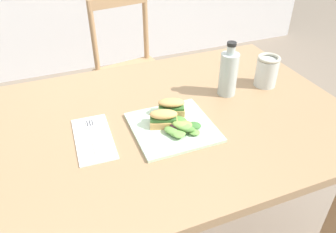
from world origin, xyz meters
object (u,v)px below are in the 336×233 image
plate_lunch (173,127)px  sandwich_half_back (171,106)px  sandwich_half_front (164,118)px  dining_table (176,145)px  chair_wooden_far (133,72)px  bottle_cold_brew (228,76)px  mason_jar_iced_tea (266,72)px  fork_on_napkin (93,134)px

plate_lunch → sandwich_half_back: (0.02, 0.07, 0.03)m
sandwich_half_front → dining_table: bearing=38.5°
chair_wooden_far → bottle_cold_brew: bearing=-81.6°
mason_jar_iced_tea → sandwich_half_back: bearing=-171.2°
chair_wooden_far → fork_on_napkin: 1.04m
bottle_cold_brew → plate_lunch: bearing=-154.6°
mason_jar_iced_tea → chair_wooden_far: bearing=109.3°
plate_lunch → sandwich_half_front: 0.04m
dining_table → bottle_cold_brew: bearing=15.1°
fork_on_napkin → mason_jar_iced_tea: (0.68, 0.07, 0.05)m
chair_wooden_far → sandwich_half_front: size_ratio=8.95×
chair_wooden_far → sandwich_half_back: chair_wooden_far is taller
chair_wooden_far → bottle_cold_brew: bottle_cold_brew is taller
fork_on_napkin → plate_lunch: bearing=-13.2°
fork_on_napkin → mason_jar_iced_tea: 0.69m
sandwich_half_back → mason_jar_iced_tea: bearing=8.8°
bottle_cold_brew → sandwich_half_front: bearing=-158.6°
dining_table → sandwich_half_front: bearing=-141.5°
sandwich_half_back → fork_on_napkin: (-0.27, -0.01, -0.03)m
chair_wooden_far → mason_jar_iced_tea: bearing=-70.7°
bottle_cold_brew → fork_on_napkin: bearing=-172.2°
sandwich_half_front → bottle_cold_brew: size_ratio=0.49×
chair_wooden_far → fork_on_napkin: size_ratio=4.68×
chair_wooden_far → mason_jar_iced_tea: size_ratio=7.35×
sandwich_half_front → fork_on_napkin: (-0.22, 0.04, -0.03)m
fork_on_napkin → bottle_cold_brew: bottle_cold_brew is taller
dining_table → sandwich_half_front: (-0.07, -0.05, 0.17)m
dining_table → mason_jar_iced_tea: 0.44m
sandwich_half_back → mason_jar_iced_tea: size_ratio=0.82×
chair_wooden_far → bottle_cold_brew: size_ratio=4.35×
fork_on_napkin → bottle_cold_brew: bearing=7.8°
dining_table → chair_wooden_far: 0.93m
dining_table → bottle_cold_brew: (0.22, 0.06, 0.21)m
bottle_cold_brew → mason_jar_iced_tea: 0.17m
chair_wooden_far → sandwich_half_front: 1.03m
sandwich_half_front → sandwich_half_back: same height
bottle_cold_brew → sandwich_half_back: bearing=-165.8°
dining_table → chair_wooden_far: bearing=83.8°
dining_table → plate_lunch: (-0.04, -0.07, 0.14)m
chair_wooden_far → sandwich_half_back: size_ratio=8.95×
sandwich_half_front → bottle_cold_brew: bearing=21.4°
sandwich_half_back → fork_on_napkin: sandwich_half_back is taller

